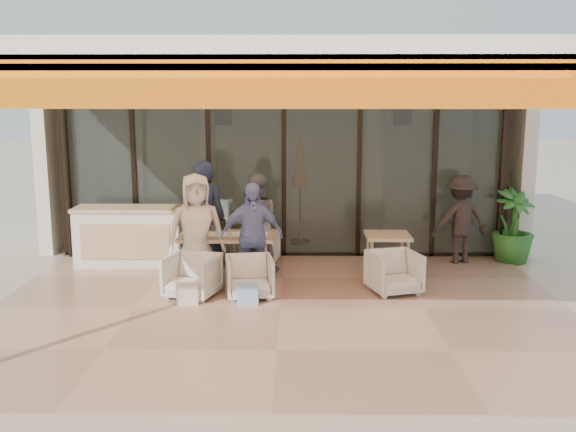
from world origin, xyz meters
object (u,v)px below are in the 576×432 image
diner_navy (204,217)px  chair_near_left (192,274)px  chair_far_left (209,246)px  diner_periwinkle (252,236)px  side_chair (394,270)px  host_counter (130,236)px  dining_table (227,238)px  potted_palm (513,226)px  side_table (388,241)px  chair_near_right (250,275)px  chair_far_right (257,245)px  standing_woman (460,220)px  diner_grey (255,223)px  diner_cream (196,231)px

diner_navy → chair_near_left: bearing=91.3°
chair_far_left → diner_periwinkle: 1.71m
chair_far_left → side_chair: size_ratio=0.91×
host_counter → diner_periwinkle: (2.20, -1.27, 0.29)m
dining_table → potted_palm: potted_palm is taller
side_table → side_chair: side_table is taller
dining_table → chair_near_right: bearing=-65.9°
diner_navy → potted_palm: (5.33, 0.71, -0.28)m
chair_far_right → side_table: (2.14, -0.91, 0.29)m
dining_table → standing_woman: 4.10m
diner_periwinkle → chair_near_left: bearing=-161.2°
diner_grey → chair_far_left: bearing=-39.5°
host_counter → diner_cream: 1.89m
chair_near_left → chair_far_right: bearing=82.7°
host_counter → chair_far_left: host_counter is taller
dining_table → diner_periwinkle: diner_periwinkle is taller
chair_far_right → side_chair: 2.71m
chair_near_right → standing_woman: size_ratio=0.44×
chair_near_left → side_chair: 2.99m
potted_palm → chair_far_right: bearing=-177.4°
side_chair → diner_cream: bearing=158.2°
chair_far_left → side_chair: bearing=167.7°
host_counter → potted_palm: (6.69, 0.34, 0.13)m
chair_far_left → potted_palm: bearing=-160.9°
host_counter → diner_navy: (1.36, -0.37, 0.41)m
chair_far_left → side_table: 3.13m
dining_table → potted_palm: (4.92, 1.15, -0.03)m
chair_far_right → dining_table: bearing=76.9°
chair_near_left → diner_navy: diner_navy is taller
diner_periwinkle → potted_palm: 4.77m
chair_near_left → diner_periwinkle: diner_periwinkle is taller
diner_grey → side_chair: (2.14, -1.16, -0.48)m
diner_navy → diner_grey: 0.85m
host_counter → side_chair: (4.33, -1.53, -0.18)m
chair_far_right → standing_woman: size_ratio=0.45×
diner_grey → chair_near_left: bearing=50.3°
chair_near_right → diner_cream: (-0.84, 0.50, 0.54)m
dining_table → chair_far_right: bearing=65.6°
side_table → standing_woman: (1.40, 1.02, 0.15)m
dining_table → diner_cream: (-0.41, -0.46, 0.20)m
chair_near_left → diner_navy: size_ratio=0.38×
side_table → side_chair: size_ratio=1.05×
dining_table → chair_far_left: size_ratio=2.32×
dining_table → side_chair: (2.57, -0.72, -0.33)m
side_table → dining_table: bearing=-179.3°
dining_table → diner_navy: (-0.41, 0.44, 0.25)m
chair_near_left → side_table: size_ratio=0.96×
diner_grey → diner_periwinkle: bearing=81.2°
dining_table → diner_navy: diner_navy is taller
host_counter → chair_far_left: (1.36, 0.13, -0.21)m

